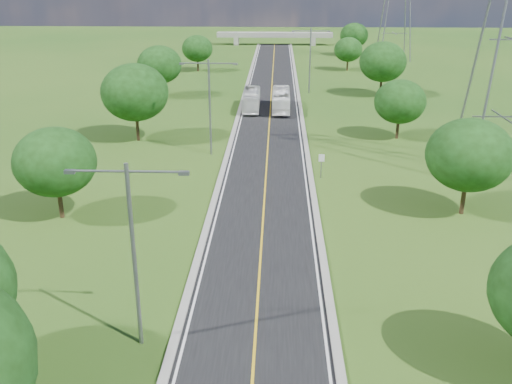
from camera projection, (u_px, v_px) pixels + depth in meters
ground at (270, 120)px, 74.59m from camera, size 260.00×260.00×0.00m
road at (270, 110)px, 80.16m from camera, size 8.00×150.00×0.06m
curb_left at (240, 109)px, 80.29m from camera, size 0.50×150.00×0.22m
curb_right at (301, 109)px, 79.98m from camera, size 0.50×150.00×0.22m
speed_limit_sign at (321, 162)px, 53.33m from camera, size 0.55×0.09×2.40m
overpass at (275, 35)px, 148.16m from camera, size 30.00×3.00×3.20m
streetlight_near_left at (133, 242)px, 27.97m from camera, size 5.90×0.25×10.00m
streetlight_mid_left at (210, 99)px, 58.68m from camera, size 5.90×0.25×10.00m
streetlight_far_right at (310, 55)px, 88.96m from camera, size 5.90×0.25×10.00m
tree_lb at (55, 162)px, 43.69m from camera, size 6.30×6.30×7.33m
tree_lc at (135, 92)px, 63.79m from camera, size 7.56×7.56×8.79m
tree_ld at (159, 65)px, 86.42m from camera, size 6.72×6.72×7.82m
tree_le at (197, 48)px, 108.89m from camera, size 5.88×5.88×6.84m
tree_rb at (469, 155)px, 44.29m from camera, size 6.72×6.72×7.82m
tree_rc at (400, 102)px, 65.03m from camera, size 5.88×5.88×6.84m
tree_rd at (383, 62)px, 86.95m from camera, size 7.14×7.14×8.30m
tree_re at (348, 50)px, 109.83m from camera, size 5.46×5.46×6.35m
tree_rf at (354, 35)px, 128.09m from camera, size 6.30×6.30×7.33m
bus_outbound at (281, 100)px, 79.23m from camera, size 2.44×10.18×2.83m
bus_inbound at (251, 100)px, 79.80m from camera, size 2.34×9.57×2.66m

